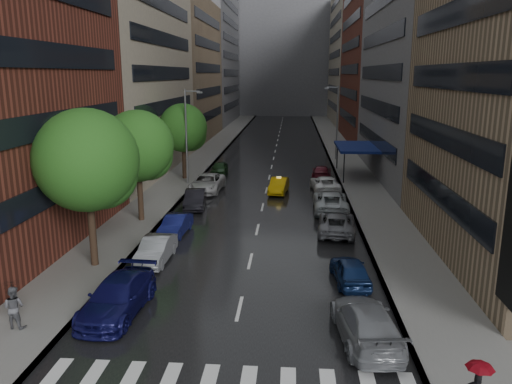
# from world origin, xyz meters

# --- Properties ---
(ground) EXTENTS (220.00, 220.00, 0.00)m
(ground) POSITION_xyz_m (0.00, 0.00, 0.00)
(ground) COLOR gray
(ground) RESTS_ON ground
(road) EXTENTS (14.00, 140.00, 0.01)m
(road) POSITION_xyz_m (0.00, 50.00, 0.01)
(road) COLOR black
(road) RESTS_ON ground
(sidewalk_left) EXTENTS (4.00, 140.00, 0.15)m
(sidewalk_left) POSITION_xyz_m (-9.00, 50.00, 0.07)
(sidewalk_left) COLOR gray
(sidewalk_left) RESTS_ON ground
(sidewalk_right) EXTENTS (4.00, 140.00, 0.15)m
(sidewalk_right) POSITION_xyz_m (9.00, 50.00, 0.07)
(sidewalk_right) COLOR gray
(sidewalk_right) RESTS_ON ground
(buildings_left) EXTENTS (8.00, 108.00, 38.00)m
(buildings_left) POSITION_xyz_m (-15.00, 58.79, 15.99)
(buildings_left) COLOR maroon
(buildings_left) RESTS_ON ground
(buildings_right) EXTENTS (8.05, 109.10, 36.00)m
(buildings_right) POSITION_xyz_m (15.00, 56.70, 15.03)
(buildings_right) COLOR #937A5B
(buildings_right) RESTS_ON ground
(building_far) EXTENTS (40.00, 14.00, 32.00)m
(building_far) POSITION_xyz_m (0.00, 118.00, 16.00)
(building_far) COLOR slate
(building_far) RESTS_ON ground
(tree_near) EXTENTS (5.55, 5.55, 8.84)m
(tree_near) POSITION_xyz_m (-8.60, 8.49, 6.05)
(tree_near) COLOR #382619
(tree_near) RESTS_ON ground
(tree_mid) EXTENTS (5.10, 5.10, 8.13)m
(tree_mid) POSITION_xyz_m (-8.60, 17.35, 5.56)
(tree_mid) COLOR #382619
(tree_mid) RESTS_ON ground
(tree_far) EXTENTS (4.84, 4.84, 7.71)m
(tree_far) POSITION_xyz_m (-8.60, 32.29, 5.27)
(tree_far) COLOR #382619
(tree_far) RESTS_ON ground
(taxi) EXTENTS (1.90, 4.28, 1.36)m
(taxi) POSITION_xyz_m (1.18, 27.09, 0.68)
(taxi) COLOR yellow
(taxi) RESTS_ON ground
(parked_cars_left) EXTENTS (2.91, 36.70, 1.60)m
(parked_cars_left) POSITION_xyz_m (-5.40, 18.11, 0.75)
(parked_cars_left) COLOR #0E0E43
(parked_cars_left) RESTS_ON ground
(parked_cars_right) EXTENTS (2.83, 37.53, 1.58)m
(parked_cars_right) POSITION_xyz_m (5.40, 17.85, 0.74)
(parked_cars_right) COLOR gray
(parked_cars_right) RESTS_ON ground
(ped_black_umbrella) EXTENTS (0.96, 0.98, 2.09)m
(ped_black_umbrella) POSITION_xyz_m (-9.17, 1.32, 1.38)
(ped_black_umbrella) COLOR #545459
(ped_black_umbrella) RESTS_ON sidewalk_left
(street_lamp_left) EXTENTS (1.74, 0.22, 9.00)m
(street_lamp_left) POSITION_xyz_m (-7.72, 30.00, 4.89)
(street_lamp_left) COLOR gray
(street_lamp_left) RESTS_ON sidewalk_left
(street_lamp_right) EXTENTS (1.74, 0.22, 9.00)m
(street_lamp_right) POSITION_xyz_m (7.72, 45.00, 4.89)
(street_lamp_right) COLOR gray
(street_lamp_right) RESTS_ON sidewalk_right
(awning) EXTENTS (4.00, 8.00, 3.12)m
(awning) POSITION_xyz_m (8.98, 35.00, 3.13)
(awning) COLOR navy
(awning) RESTS_ON sidewalk_right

